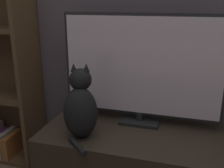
% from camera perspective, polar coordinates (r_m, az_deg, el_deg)
% --- Properties ---
extents(tv_stand, '(1.20, 0.56, 0.45)m').
position_cam_1_polar(tv_stand, '(1.70, 6.45, -17.02)').
color(tv_stand, '#33281E').
rests_on(tv_stand, ground_plane).
extents(tv, '(0.97, 0.15, 0.68)m').
position_cam_1_polar(tv, '(1.58, 6.40, 3.35)').
color(tv, black).
rests_on(tv, tv_stand).
extents(cat, '(0.22, 0.30, 0.42)m').
position_cam_1_polar(cat, '(1.47, -6.83, -5.15)').
color(cat, black).
rests_on(cat, tv_stand).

